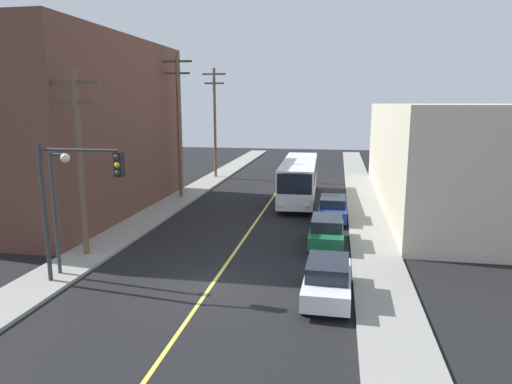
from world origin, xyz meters
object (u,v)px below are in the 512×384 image
Objects in this scene: utility_pole_mid at (179,120)px; utility_pole_near at (80,155)px; parked_car_white at (327,279)px; city_bus at (299,178)px; utility_pole_far at (215,118)px; traffic_signal_left_corner at (76,187)px; street_lamp_left at (58,195)px; parked_car_green at (327,231)px; parked_car_blue at (333,208)px.

utility_pole_near is at bearing -89.63° from utility_pole_mid.
city_bus is at bearing 98.23° from parked_car_white.
parked_car_white is at bearing -14.15° from utility_pole_near.
utility_pole_far is 29.05m from traffic_signal_left_corner.
utility_pole_far is at bearing 90.93° from street_lamp_left.
utility_pole_mid reaches higher than parked_car_green.
parked_car_white is 12.11m from street_lamp_left.
utility_pole_mid is (-12.10, 10.84, 5.50)m from parked_car_green.
utility_pole_near is at bearing -142.10° from parked_car_blue.
utility_pole_near reaches higher than parked_car_white.
utility_pole_near is (-9.49, -15.76, 3.38)m from city_bus.
utility_pole_far is at bearing 89.99° from utility_pole_near.
traffic_signal_left_corner is at bearing -177.33° from parked_car_white.
utility_pole_near is 1.52× the size of traffic_signal_left_corner.
traffic_signal_left_corner reaches higher than street_lamp_left.
utility_pole_mid reaches higher than parked_car_white.
utility_pole_mid is at bearing -90.54° from utility_pole_far.
utility_pole_far reaches higher than city_bus.
traffic_signal_left_corner is at bearing -31.32° from street_lamp_left.
utility_pole_far is (0.10, 10.59, -0.18)m from utility_pole_mid.
street_lamp_left reaches higher than parked_car_white.
parked_car_green is at bearing 91.73° from parked_car_white.
parked_car_green and parked_car_blue have the same top height.
utility_pole_far is (-12.21, 28.45, 5.32)m from parked_car_white.
utility_pole_near is at bearing -161.83° from parked_car_green.
utility_pole_near is at bearing -90.01° from utility_pole_far.
city_bus is at bearing 114.00° from parked_car_blue.
city_bus is at bearing 63.94° from street_lamp_left.
traffic_signal_left_corner is (-7.61, -19.32, 2.49)m from city_bus.
traffic_signal_left_corner is (1.87, -28.93, -1.86)m from utility_pole_far.
utility_pole_near is 3.10m from street_lamp_left.
traffic_signal_left_corner is (-10.34, -0.48, 3.46)m from parked_car_white.
city_bus is 14.18m from utility_pole_far.
parked_car_blue is at bearing 51.61° from traffic_signal_left_corner.
utility_pole_near is at bearing 117.76° from traffic_signal_left_corner.
utility_pole_near is at bearing -121.04° from city_bus.
utility_pole_far is 1.83× the size of traffic_signal_left_corner.
traffic_signal_left_corner is 1.75m from street_lamp_left.
utility_pole_near is 4.12m from traffic_signal_left_corner.
parked_car_green is 17.15m from utility_pole_mid.
parked_car_white is 0.74× the size of traffic_signal_left_corner.
street_lamp_left is at bearing -89.07° from utility_pole_far.
traffic_signal_left_corner reaches higher than parked_car_green.
utility_pole_near reaches higher than traffic_signal_left_corner.
utility_pole_near is (-12.21, 3.08, 4.36)m from parked_car_white.
utility_pole_near is 0.81× the size of utility_pole_mid.
parked_car_green is at bearing 29.91° from street_lamp_left.
city_bus is 10.64m from utility_pole_mid.
parked_car_white is at bearing -90.21° from parked_car_blue.
street_lamp_left is at bearing 148.68° from traffic_signal_left_corner.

